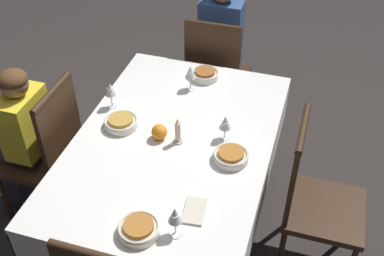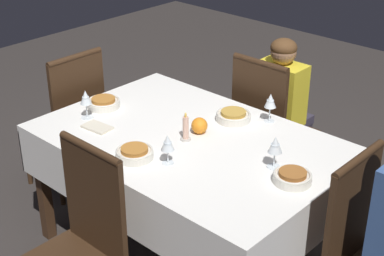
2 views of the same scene
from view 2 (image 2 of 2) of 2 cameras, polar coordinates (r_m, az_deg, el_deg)
name	(u,v)px [view 2 (image 2 of 2)]	position (r m, az deg, el deg)	size (l,w,h in m)	color
ground_plane	(190,252)	(3.46, -0.22, -11.90)	(8.00, 8.00, 0.00)	#332D2B
dining_table	(190,152)	(3.09, -0.24, -2.33)	(1.58, 1.06, 0.74)	white
chair_south	(268,124)	(3.73, 7.39, 0.36)	(0.43, 0.43, 0.98)	#382314
chair_north	(77,245)	(2.72, -11.10, -11.04)	(0.43, 0.43, 0.98)	#382314
chair_east	(70,118)	(3.86, -11.79, 0.95)	(0.43, 0.43, 0.98)	#382314
person_child_yellow	(284,108)	(3.83, 8.96, 1.96)	(0.30, 0.33, 1.05)	#383342
bowl_west	(293,177)	(2.71, 9.77, -4.66)	(0.18, 0.18, 0.06)	silver
wine_glass_west	(275,146)	(2.76, 8.07, -1.72)	(0.07, 0.07, 0.16)	white
bowl_south	(233,116)	(3.24, 4.03, 1.19)	(0.19, 0.19, 0.06)	silver
wine_glass_south	(270,102)	(3.21, 7.61, 2.55)	(0.06, 0.06, 0.16)	white
bowl_north	(135,153)	(2.87, -5.59, -2.42)	(0.19, 0.19, 0.06)	silver
wine_glass_north	(168,144)	(2.77, -2.39, -1.52)	(0.06, 0.06, 0.15)	white
bowl_east	(104,103)	(3.43, -8.57, 2.45)	(0.19, 0.19, 0.06)	silver
wine_glass_east	(86,99)	(3.27, -10.27, 2.83)	(0.07, 0.07, 0.17)	white
candle_centerpiece	(186,130)	(3.01, -0.56, -0.19)	(0.05, 0.05, 0.16)	beige
orange_fruit	(199,126)	(3.08, 0.72, 0.23)	(0.09, 0.09, 0.09)	orange
napkin_red_folded	(97,127)	(3.19, -9.18, 0.08)	(0.17, 0.11, 0.01)	beige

